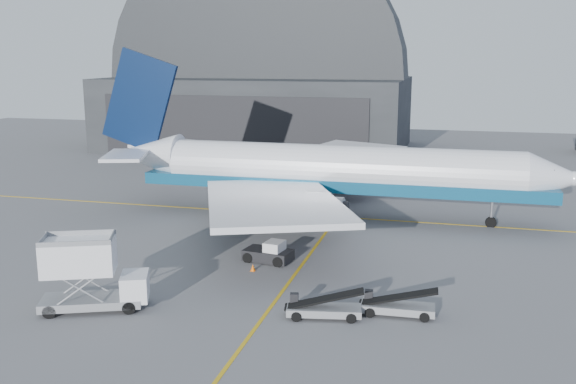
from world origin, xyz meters
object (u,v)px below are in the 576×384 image
(catering_truck, at_px, (89,275))
(pushback_tug, at_px, (269,253))
(belt_loader_a, at_px, (323,309))
(belt_loader_b, at_px, (397,306))
(airliner, at_px, (322,170))

(catering_truck, distance_m, pushback_tug, 14.79)
(pushback_tug, xyz_separation_m, belt_loader_a, (6.25, -9.71, -0.07))
(belt_loader_a, relative_size, belt_loader_b, 1.02)
(airliner, distance_m, belt_loader_a, 25.61)
(catering_truck, relative_size, pushback_tug, 1.78)
(pushback_tug, relative_size, belt_loader_a, 0.80)
(catering_truck, bearing_deg, airliner, 48.68)
(airliner, bearing_deg, catering_truck, -108.98)
(airliner, distance_m, catering_truck, 28.84)
(airliner, relative_size, pushback_tug, 12.00)
(belt_loader_a, bearing_deg, catering_truck, 179.25)
(catering_truck, xyz_separation_m, belt_loader_b, (18.87, 3.96, -1.75))
(airliner, height_order, belt_loader_b, airliner)
(belt_loader_b, bearing_deg, belt_loader_a, -163.00)
(belt_loader_a, xyz_separation_m, belt_loader_b, (4.36, 1.52, -0.00))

